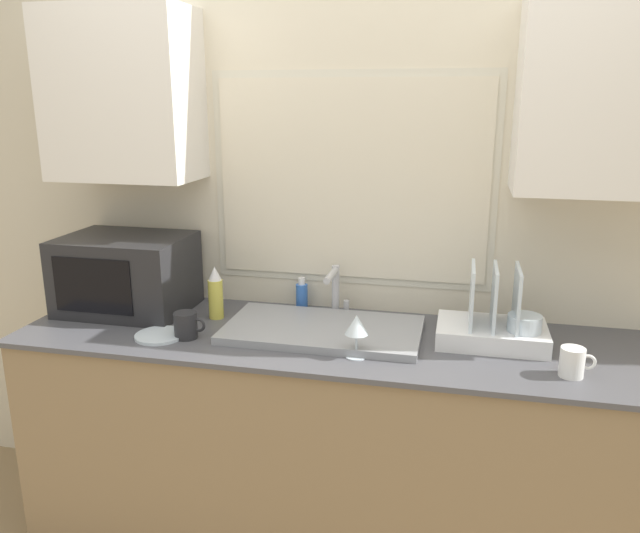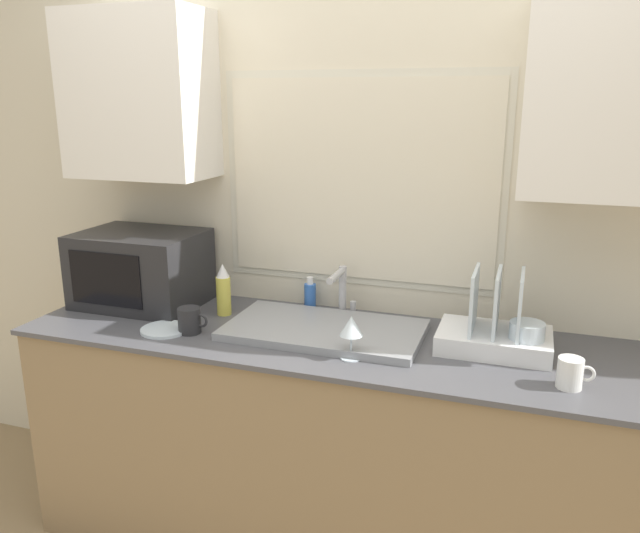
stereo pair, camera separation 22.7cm
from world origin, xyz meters
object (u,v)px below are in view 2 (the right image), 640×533
at_px(faucet, 341,287).
at_px(microwave, 141,268).
at_px(dish_rack, 497,333).
at_px(mug_near_sink, 190,320).
at_px(wine_glass, 351,327).
at_px(spray_bottle, 223,290).
at_px(soap_bottle, 310,295).

xyz_separation_m(faucet, microwave, (-0.87, -0.12, 0.03)).
xyz_separation_m(dish_rack, mug_near_sink, (-1.13, -0.20, -0.02)).
distance_m(faucet, microwave, 0.88).
height_order(faucet, mug_near_sink, faucet).
distance_m(dish_rack, mug_near_sink, 1.14).
height_order(mug_near_sink, wine_glass, wine_glass).
relative_size(dish_rack, wine_glass, 2.55).
distance_m(mug_near_sink, wine_glass, 0.66).
bearing_deg(spray_bottle, microwave, 177.90).
height_order(spray_bottle, soap_bottle, spray_bottle).
height_order(dish_rack, wine_glass, dish_rack).
bearing_deg(microwave, wine_glass, -15.32).
xyz_separation_m(faucet, spray_bottle, (-0.47, -0.13, -0.02)).
height_order(microwave, soap_bottle, microwave).
height_order(faucet, microwave, microwave).
height_order(spray_bottle, wine_glass, spray_bottle).
bearing_deg(microwave, mug_near_sink, -33.18).
bearing_deg(mug_near_sink, faucet, 36.34).
relative_size(spray_bottle, mug_near_sink, 1.78).
bearing_deg(mug_near_sink, soap_bottle, 50.93).
xyz_separation_m(spray_bottle, soap_bottle, (0.31, 0.19, -0.05)).
xyz_separation_m(faucet, wine_glass, (0.16, -0.40, -0.01)).
bearing_deg(spray_bottle, faucet, 15.77).
bearing_deg(dish_rack, mug_near_sink, -169.84).
bearing_deg(soap_bottle, microwave, -166.53).
height_order(faucet, spray_bottle, spray_bottle).
relative_size(microwave, spray_bottle, 2.37).
bearing_deg(wine_glass, mug_near_sink, 176.88).
bearing_deg(mug_near_sink, wine_glass, -3.12).
relative_size(microwave, mug_near_sink, 4.22).
xyz_separation_m(soap_bottle, wine_glass, (0.31, -0.45, 0.05)).
height_order(dish_rack, mug_near_sink, dish_rack).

